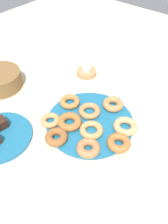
{
  "coord_description": "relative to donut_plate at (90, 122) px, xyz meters",
  "views": [
    {
      "loc": [
        -0.47,
        -0.36,
        0.66
      ],
      "look_at": [
        0.0,
        0.03,
        0.04
      ],
      "focal_mm": 35.59,
      "sensor_mm": 36.0,
      "label": 1
    }
  ],
  "objects": [
    {
      "name": "donut_1",
      "position": [
        0.02,
        0.13,
        0.02
      ],
      "size": [
        0.12,
        0.12,
        0.02
      ],
      "primitive_type": "torus",
      "rotation": [
        0.0,
        0.0,
        3.9
      ],
      "color": "#BC7A3D",
      "rests_on": "donut_plate"
    },
    {
      "name": "ground_plane",
      "position": [
        0.0,
        0.0,
        -0.01
      ],
      "size": [
        2.4,
        2.4,
        0.0
      ],
      "primitive_type": "plane",
      "color": "beige"
    },
    {
      "name": "tealight",
      "position": [
        0.24,
        0.22,
        0.02
      ],
      "size": [
        0.04,
        0.04,
        0.02
      ],
      "primitive_type": "cylinder",
      "color": "silver",
      "rests_on": "candle_holder"
    },
    {
      "name": "brownie_far",
      "position": [
        -0.24,
        0.24,
        0.02
      ],
      "size": [
        0.05,
        0.05,
        0.04
      ],
      "primitive_type": "cube",
      "rotation": [
        0.0,
        0.0,
        -0.14
      ],
      "color": "#381E14",
      "rests_on": "cake_plate"
    },
    {
      "name": "donut_9",
      "position": [
        -0.03,
        -0.15,
        0.02
      ],
      "size": [
        0.12,
        0.12,
        0.03
      ],
      "primitive_type": "torus",
      "rotation": [
        0.0,
        0.0,
        5.47
      ],
      "color": "#AD6B33",
      "rests_on": "donut_plate"
    },
    {
      "name": "basket",
      "position": [
        -0.08,
        0.46,
        0.03
      ],
      "size": [
        0.26,
        0.26,
        0.07
      ],
      "primitive_type": "cylinder",
      "rotation": [
        0.0,
        0.0,
        1.22
      ],
      "color": "brown",
      "rests_on": "ground_plane"
    },
    {
      "name": "donut_4",
      "position": [
        -0.11,
        -0.08,
        0.02
      ],
      "size": [
        0.11,
        0.11,
        0.03
      ],
      "primitive_type": "torus",
      "rotation": [
        0.0,
        0.0,
        3.5
      ],
      "color": "#B27547",
      "rests_on": "donut_plate"
    },
    {
      "name": "donut_0",
      "position": [
        0.05,
        -0.13,
        0.02
      ],
      "size": [
        0.12,
        0.12,
        0.03
      ],
      "primitive_type": "torus",
      "rotation": [
        0.0,
        0.0,
        2.05
      ],
      "color": "tan",
      "rests_on": "donut_plate"
    },
    {
      "name": "candle_holder",
      "position": [
        0.24,
        0.22,
        0.01
      ],
      "size": [
        0.1,
        0.1,
        0.02
      ],
      "primitive_type": "cylinder",
      "color": "tan",
      "rests_on": "ground_plane"
    },
    {
      "name": "donut_6",
      "position": [
        -0.06,
        0.05,
        0.02
      ],
      "size": [
        0.11,
        0.11,
        0.03
      ],
      "primitive_type": "torus",
      "rotation": [
        0.0,
        0.0,
        6.13
      ],
      "color": "#AD6B33",
      "rests_on": "donut_plate"
    },
    {
      "name": "donut_7",
      "position": [
        -0.15,
        0.04,
        0.02
      ],
      "size": [
        0.1,
        0.1,
        0.03
      ],
      "primitive_type": "torus",
      "rotation": [
        0.0,
        0.0,
        1.35
      ],
      "color": "#995B2D",
      "rests_on": "donut_plate"
    },
    {
      "name": "cake_plate",
      "position": [
        -0.27,
        0.21,
        0.0
      ],
      "size": [
        0.24,
        0.24,
        0.01
      ],
      "primitive_type": "cylinder",
      "color": "#1E6B93",
      "rests_on": "ground_plane"
    },
    {
      "name": "donut_8",
      "position": [
        -0.1,
        0.11,
        0.02
      ],
      "size": [
        0.1,
        0.1,
        0.02
      ],
      "primitive_type": "torus",
      "rotation": [
        0.0,
        0.0,
        1.24
      ],
      "color": "tan",
      "rests_on": "donut_plate"
    },
    {
      "name": "donut_3",
      "position": [
        -0.04,
        -0.04,
        0.02
      ],
      "size": [
        0.12,
        0.12,
        0.02
      ],
      "primitive_type": "torus",
      "rotation": [
        0.0,
        0.0,
        2.25
      ],
      "color": "tan",
      "rests_on": "donut_plate"
    },
    {
      "name": "donut_2",
      "position": [
        0.12,
        -0.02,
        0.02
      ],
      "size": [
        0.1,
        0.1,
        0.03
      ],
      "primitive_type": "torus",
      "rotation": [
        0.0,
        0.0,
        0.15
      ],
      "color": "#C6844C",
      "rests_on": "donut_plate"
    },
    {
      "name": "donut_plate",
      "position": [
        0.0,
        0.0,
        0.0
      ],
      "size": [
        0.34,
        0.34,
        0.01
      ],
      "primitive_type": "cylinder",
      "color": "#1E6B93",
      "rests_on": "ground_plane"
    },
    {
      "name": "donut_5",
      "position": [
        0.03,
        0.03,
        0.02
      ],
      "size": [
        0.12,
        0.12,
        0.02
      ],
      "primitive_type": "torus",
      "rotation": [
        0.0,
        0.0,
        5.34
      ],
      "color": "#C6844C",
      "rests_on": "donut_plate"
    }
  ]
}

